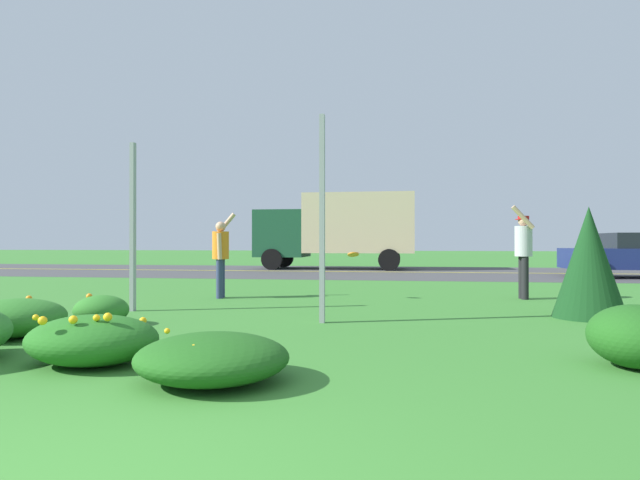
# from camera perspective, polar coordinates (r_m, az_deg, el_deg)

# --- Properties ---
(ground_plane) EXTENTS (120.00, 120.00, 0.00)m
(ground_plane) POSITION_cam_1_polar(r_m,az_deg,el_deg) (11.27, 0.04, -6.10)
(ground_plane) COLOR #387A2D
(highway_strip) EXTENTS (120.00, 9.10, 0.01)m
(highway_strip) POSITION_cam_1_polar(r_m,az_deg,el_deg) (20.51, 4.00, -3.44)
(highway_strip) COLOR #424244
(highway_strip) RESTS_ON ground
(highway_center_stripe) EXTENTS (120.00, 0.16, 0.00)m
(highway_center_stripe) POSITION_cam_1_polar(r_m,az_deg,el_deg) (20.50, 4.00, -3.43)
(highway_center_stripe) COLOR yellow
(highway_center_stripe) RESTS_ON ground
(daylily_clump_near_camera) EXTENTS (1.24, 1.08, 0.52)m
(daylily_clump_near_camera) POSITION_cam_1_polar(r_m,az_deg,el_deg) (5.47, -23.35, -9.88)
(daylily_clump_near_camera) COLOR #23661E
(daylily_clump_near_camera) RESTS_ON ground
(daylily_clump_mid_right) EXTENTS (1.27, 1.20, 0.40)m
(daylily_clump_mid_right) POSITION_cam_1_polar(r_m,az_deg,el_deg) (4.53, -11.56, -12.39)
(daylily_clump_mid_right) COLOR #1E5619
(daylily_clump_mid_right) RESTS_ON ground
(daylily_clump_front_right) EXTENTS (1.16, 1.24, 0.46)m
(daylily_clump_front_right) POSITION_cam_1_polar(r_m,az_deg,el_deg) (7.46, -30.17, -7.29)
(daylily_clump_front_right) COLOR #2D7526
(daylily_clump_front_right) RESTS_ON ground
(daylily_clump_front_center) EXTENTS (0.75, 0.69, 0.44)m
(daylily_clump_front_center) POSITION_cam_1_polar(r_m,az_deg,el_deg) (7.96, -22.59, -7.01)
(daylily_clump_front_center) COLOR #2D7526
(daylily_clump_front_center) RESTS_ON ground
(daylily_clump_mid_center) EXTENTS (0.86, 0.93, 0.60)m
(daylily_clump_mid_center) POSITION_cam_1_polar(r_m,az_deg,el_deg) (5.70, 31.15, -8.90)
(daylily_clump_mid_center) COLOR #1E5619
(daylily_clump_mid_center) RESTS_ON ground
(sign_post_near_path) EXTENTS (0.07, 0.10, 2.82)m
(sign_post_near_path) POSITION_cam_1_polar(r_m,az_deg,el_deg) (9.35, -19.58, 1.36)
(sign_post_near_path) COLOR #93969B
(sign_post_near_path) RESTS_ON ground
(sign_post_by_roadside) EXTENTS (0.07, 0.10, 2.98)m
(sign_post_by_roadside) POSITION_cam_1_polar(r_m,az_deg,el_deg) (7.53, 0.24, 2.33)
(sign_post_by_roadside) COLOR #93969B
(sign_post_by_roadside) RESTS_ON ground
(evergreen_shrub_side) EXTENTS (1.06, 1.06, 1.70)m
(evergreen_shrub_side) POSITION_cam_1_polar(r_m,az_deg,el_deg) (8.98, 27.07, -2.14)
(evergreen_shrub_side) COLOR #143D19
(evergreen_shrub_side) RESTS_ON ground
(person_thrower_orange_shirt) EXTENTS (0.43, 0.52, 1.77)m
(person_thrower_orange_shirt) POSITION_cam_1_polar(r_m,az_deg,el_deg) (11.05, -10.68, -1.29)
(person_thrower_orange_shirt) COLOR orange
(person_thrower_orange_shirt) RESTS_ON ground
(person_catcher_red_cap_gray_shirt) EXTENTS (0.47, 0.52, 1.89)m
(person_catcher_red_cap_gray_shirt) POSITION_cam_1_polar(r_m,az_deg,el_deg) (11.42, 21.13, -0.81)
(person_catcher_red_cap_gray_shirt) COLOR #B2B2B7
(person_catcher_red_cap_gray_shirt) RESTS_ON ground
(frisbee_orange) EXTENTS (0.24, 0.23, 0.13)m
(frisbee_orange) POSITION_cam_1_polar(r_m,az_deg,el_deg) (10.66, 3.62, -1.57)
(frisbee_orange) COLOR orange
(car_navy_center_left) EXTENTS (4.50, 2.00, 1.45)m
(car_navy_center_left) POSITION_cam_1_polar(r_m,az_deg,el_deg) (19.87, 31.27, -1.39)
(car_navy_center_left) COLOR navy
(car_navy_center_left) RESTS_ON ground
(box_truck_dark_green) EXTENTS (6.70, 2.46, 3.20)m
(box_truck_dark_green) POSITION_cam_1_polar(r_m,az_deg,el_deg) (22.62, 1.99, 1.42)
(box_truck_dark_green) COLOR #194C2D
(box_truck_dark_green) RESTS_ON ground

